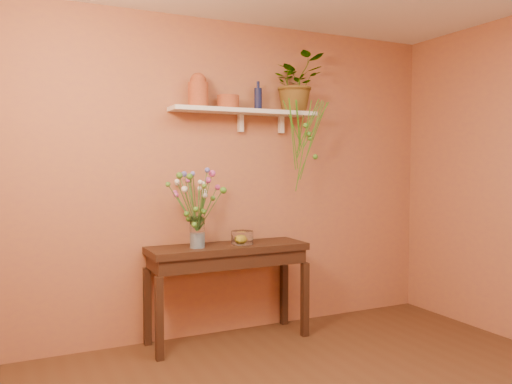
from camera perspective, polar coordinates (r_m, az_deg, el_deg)
room at (r=2.80m, az=13.85°, el=0.48°), size 4.04×4.04×2.70m
sideboard at (r=4.32m, az=-3.12°, el=-7.39°), size 1.32×0.43×0.80m
wall_shelf at (r=4.45m, az=-1.12°, el=8.80°), size 1.30×0.24×0.19m
terracotta_jug at (r=4.30m, az=-6.40°, el=11.06°), size 0.19×0.19×0.28m
terracotta_pot at (r=4.41m, az=-3.09°, el=9.88°), size 0.23×0.23×0.11m
blue_bottle at (r=4.54m, az=0.23°, el=10.27°), size 0.09×0.09×0.25m
spider_plant at (r=4.71m, az=4.44°, el=11.89°), size 0.46×0.40×0.51m
plant_fronds at (r=4.54m, az=5.64°, el=6.24°), size 0.46×0.28×0.79m
glass_vase at (r=4.16m, az=-6.50°, el=-4.69°), size 0.12×0.12×0.25m
bouquet at (r=4.12m, az=-6.61°, el=-0.06°), size 0.51×0.51×0.51m
glass_bowl at (r=4.33m, az=-1.54°, el=-5.12°), size 0.18×0.18×0.11m
lemon at (r=4.31m, az=-1.66°, el=-5.22°), size 0.08×0.08×0.08m
carton at (r=4.15m, az=-6.60°, el=-5.44°), size 0.06×0.05×0.11m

